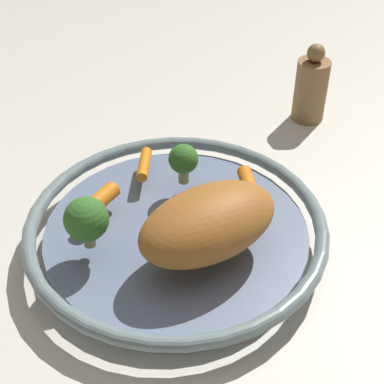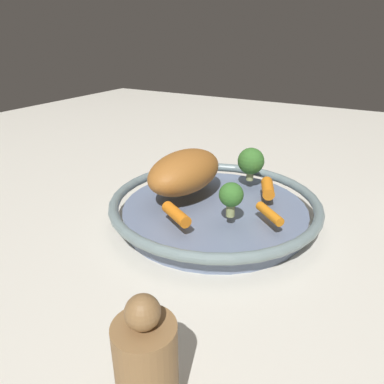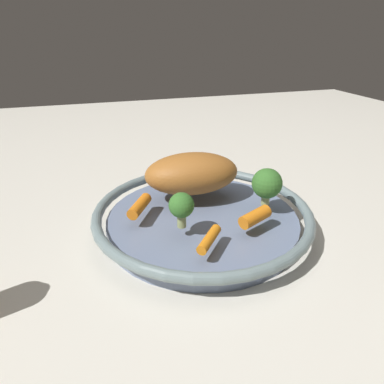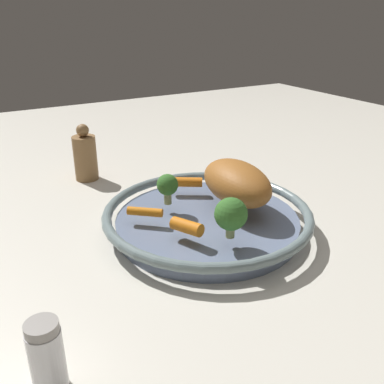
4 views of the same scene
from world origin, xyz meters
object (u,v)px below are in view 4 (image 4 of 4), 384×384
at_px(pepper_mill, 85,156).
at_px(baby_carrot_right, 186,182).
at_px(serving_bowl, 207,219).
at_px(broccoli_floret_small, 167,186).
at_px(baby_carrot_back, 187,227).
at_px(baby_carrot_near_rim, 145,212).
at_px(salt_shaker, 47,357).
at_px(roast_chicken_piece, 238,183).
at_px(broccoli_floret_large, 231,214).

bearing_deg(pepper_mill, baby_carrot_right, -63.24).
bearing_deg(serving_bowl, broccoli_floret_small, 135.41).
height_order(serving_bowl, pepper_mill, pepper_mill).
bearing_deg(baby_carrot_back, serving_bowl, 38.40).
bearing_deg(serving_bowl, baby_carrot_near_rim, 165.85).
xyz_separation_m(baby_carrot_right, salt_shaker, (-0.33, -0.30, -0.01)).
bearing_deg(baby_carrot_right, baby_carrot_near_rim, -148.01).
bearing_deg(baby_carrot_right, broccoli_floret_small, -141.97).
bearing_deg(baby_carrot_right, baby_carrot_back, -118.96).
bearing_deg(baby_carrot_back, salt_shaker, -148.42).
bearing_deg(pepper_mill, serving_bowl, -72.63).
bearing_deg(salt_shaker, baby_carrot_back, 31.58).
height_order(salt_shaker, pepper_mill, pepper_mill).
bearing_deg(roast_chicken_piece, salt_shaker, -151.56).
bearing_deg(baby_carrot_right, pepper_mill, 116.76).
xyz_separation_m(roast_chicken_piece, baby_carrot_back, (-0.13, -0.05, -0.02)).
relative_size(roast_chicken_piece, baby_carrot_back, 3.15).
distance_m(serving_bowl, roast_chicken_piece, 0.08).
xyz_separation_m(baby_carrot_right, baby_carrot_near_rim, (-0.12, -0.07, -0.00)).
xyz_separation_m(serving_bowl, roast_chicken_piece, (0.06, -0.00, 0.05)).
xyz_separation_m(serving_bowl, pepper_mill, (-0.11, 0.34, 0.03)).
bearing_deg(salt_shaker, baby_carrot_near_rim, 47.90).
xyz_separation_m(baby_carrot_right, baby_carrot_back, (-0.09, -0.16, 0.00)).
bearing_deg(baby_carrot_back, broccoli_floret_small, 78.21).
bearing_deg(baby_carrot_near_rim, baby_carrot_back, -69.46).
bearing_deg(serving_bowl, salt_shaker, -146.74).
relative_size(roast_chicken_piece, baby_carrot_near_rim, 2.80).
relative_size(baby_carrot_back, broccoli_floret_small, 0.96).
bearing_deg(roast_chicken_piece, broccoli_floret_small, 154.04).
xyz_separation_m(serving_bowl, broccoli_floret_large, (-0.02, -0.10, 0.06)).
height_order(roast_chicken_piece, pepper_mill, pepper_mill).
bearing_deg(broccoli_floret_small, baby_carrot_right, 38.03).
xyz_separation_m(roast_chicken_piece, baby_carrot_near_rim, (-0.16, 0.03, -0.03)).
height_order(baby_carrot_right, pepper_mill, pepper_mill).
bearing_deg(broccoli_floret_large, baby_carrot_near_rim, 122.36).
xyz_separation_m(broccoli_floret_large, salt_shaker, (-0.29, -0.10, -0.04)).
xyz_separation_m(baby_carrot_near_rim, salt_shaker, (-0.21, -0.23, -0.01)).
relative_size(roast_chicken_piece, pepper_mill, 1.29).
height_order(roast_chicken_piece, salt_shaker, roast_chicken_piece).
distance_m(serving_bowl, baby_carrot_right, 0.10).
bearing_deg(salt_shaker, broccoli_floret_large, 19.80).
distance_m(baby_carrot_back, baby_carrot_near_rim, 0.09).
relative_size(serving_bowl, broccoli_floret_small, 6.60).
xyz_separation_m(serving_bowl, baby_carrot_back, (-0.07, -0.06, 0.03)).
bearing_deg(pepper_mill, broccoli_floret_large, -79.31).
distance_m(roast_chicken_piece, pepper_mill, 0.38).
xyz_separation_m(roast_chicken_piece, broccoli_floret_large, (-0.08, -0.10, 0.00)).
bearing_deg(salt_shaker, pepper_mill, 69.34).
relative_size(serving_bowl, baby_carrot_right, 5.87).
relative_size(salt_shaker, pepper_mill, 0.66).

